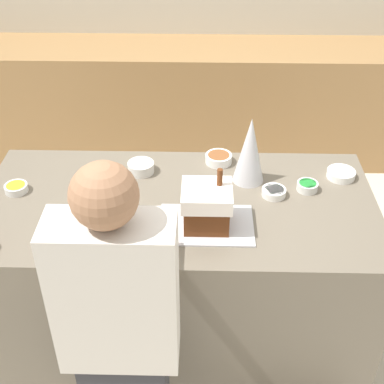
% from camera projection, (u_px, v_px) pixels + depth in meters
% --- Properties ---
extents(ground_plane, '(12.00, 12.00, 0.00)m').
position_uv_depth(ground_plane, '(180.00, 331.00, 3.02)').
color(ground_plane, beige).
extents(back_cabinet_block, '(6.00, 0.60, 0.93)m').
position_uv_depth(back_cabinet_block, '(190.00, 103.00, 4.34)').
color(back_cabinet_block, '#9E7547').
rests_on(back_cabinet_block, ground_plane).
extents(kitchen_island, '(1.86, 0.91, 0.91)m').
position_uv_depth(kitchen_island, '(179.00, 273.00, 2.75)').
color(kitchen_island, '#6B6051').
rests_on(kitchen_island, ground_plane).
extents(baking_tray, '(0.41, 0.29, 0.01)m').
position_uv_depth(baking_tray, '(206.00, 225.00, 2.35)').
color(baking_tray, silver).
rests_on(baking_tray, kitchen_island).
extents(gingerbread_house, '(0.22, 0.20, 0.27)m').
position_uv_depth(gingerbread_house, '(207.00, 206.00, 2.29)').
color(gingerbread_house, '#5B2D14').
rests_on(gingerbread_house, baking_tray).
extents(decorative_tree, '(0.15, 0.15, 0.34)m').
position_uv_depth(decorative_tree, '(250.00, 150.00, 2.54)').
color(decorative_tree, silver).
rests_on(decorative_tree, kitchen_island).
extents(candy_bowl_center_rear, '(0.13, 0.13, 0.05)m').
position_uv_depth(candy_bowl_center_rear, '(141.00, 167.00, 2.68)').
color(candy_bowl_center_rear, silver).
rests_on(candy_bowl_center_rear, kitchen_island).
extents(candy_bowl_far_left, '(0.14, 0.14, 0.04)m').
position_uv_depth(candy_bowl_far_left, '(341.00, 174.00, 2.65)').
color(candy_bowl_far_left, white).
rests_on(candy_bowl_far_left, kitchen_island).
extents(candy_bowl_near_tray_right, '(0.12, 0.12, 0.04)m').
position_uv_depth(candy_bowl_near_tray_right, '(107.00, 187.00, 2.56)').
color(candy_bowl_near_tray_right, white).
rests_on(candy_bowl_near_tray_right, kitchen_island).
extents(candy_bowl_front_corner, '(0.11, 0.11, 0.04)m').
position_uv_depth(candy_bowl_front_corner, '(16.00, 188.00, 2.55)').
color(candy_bowl_front_corner, silver).
rests_on(candy_bowl_front_corner, kitchen_island).
extents(candy_bowl_behind_tray, '(0.14, 0.14, 0.05)m').
position_uv_depth(candy_bowl_behind_tray, '(219.00, 158.00, 2.76)').
color(candy_bowl_behind_tray, white).
rests_on(candy_bowl_behind_tray, kitchen_island).
extents(candy_bowl_beside_tree, '(0.11, 0.11, 0.04)m').
position_uv_depth(candy_bowl_beside_tree, '(274.00, 192.00, 2.52)').
color(candy_bowl_beside_tree, white).
rests_on(candy_bowl_beside_tree, kitchen_island).
extents(candy_bowl_near_tray_left, '(0.10, 0.10, 0.04)m').
position_uv_depth(candy_bowl_near_tray_left, '(307.00, 186.00, 2.56)').
color(candy_bowl_near_tray_left, silver).
rests_on(candy_bowl_near_tray_left, kitchen_island).
extents(person, '(0.42, 0.52, 1.59)m').
position_uv_depth(person, '(122.00, 343.00, 1.94)').
color(person, '#333338').
rests_on(person, ground_plane).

